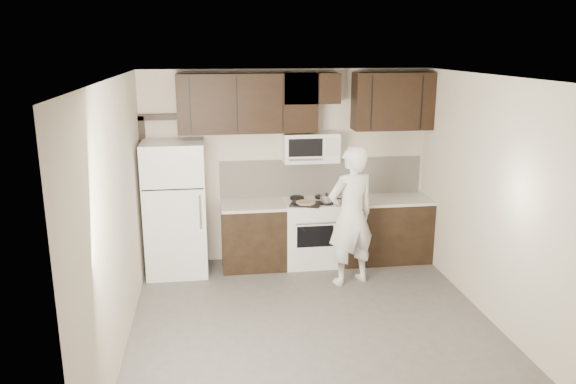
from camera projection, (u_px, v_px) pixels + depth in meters
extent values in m
plane|color=#514E4C|center=(315.00, 330.00, 6.11)|extent=(4.50, 4.50, 0.00)
plane|color=beige|center=(287.00, 166.00, 7.92)|extent=(4.00, 0.00, 4.00)
plane|color=white|center=(319.00, 78.00, 5.42)|extent=(4.50, 4.50, 0.00)
cube|color=black|center=(253.00, 236.00, 7.79)|extent=(0.87, 0.62, 0.87)
cube|color=black|center=(382.00, 230.00, 8.04)|extent=(1.32, 0.62, 0.87)
cube|color=silver|center=(253.00, 205.00, 7.67)|extent=(0.87, 0.64, 0.04)
cube|color=silver|center=(384.00, 200.00, 7.92)|extent=(1.32, 0.64, 0.04)
cube|color=white|center=(311.00, 233.00, 7.89)|extent=(0.76, 0.62, 0.89)
cube|color=white|center=(311.00, 202.00, 7.78)|extent=(0.76, 0.62, 0.02)
cube|color=black|center=(315.00, 236.00, 7.59)|extent=(0.50, 0.01, 0.30)
cylinder|color=silver|center=(316.00, 223.00, 7.50)|extent=(0.55, 0.02, 0.02)
cylinder|color=black|center=(300.00, 204.00, 7.60)|extent=(0.20, 0.20, 0.03)
cylinder|color=black|center=(326.00, 203.00, 7.65)|extent=(0.20, 0.20, 0.03)
cylinder|color=black|center=(297.00, 198.00, 7.89)|extent=(0.20, 0.20, 0.03)
cylinder|color=black|center=(322.00, 197.00, 7.94)|extent=(0.20, 0.20, 0.03)
cube|color=beige|center=(322.00, 177.00, 8.02)|extent=(2.90, 0.02, 0.54)
cube|color=black|center=(248.00, 103.00, 7.45)|extent=(1.85, 0.35, 0.78)
cube|color=black|center=(393.00, 101.00, 7.72)|extent=(1.10, 0.35, 0.78)
cube|color=black|center=(311.00, 88.00, 7.51)|extent=(0.76, 0.35, 0.40)
cube|color=white|center=(310.00, 147.00, 7.70)|extent=(0.76, 0.38, 0.40)
cube|color=black|center=(306.00, 148.00, 7.49)|extent=(0.46, 0.01, 0.24)
cube|color=silver|center=(332.00, 147.00, 7.54)|extent=(0.18, 0.01, 0.24)
cylinder|color=silver|center=(306.00, 160.00, 7.51)|extent=(0.46, 0.02, 0.02)
cube|color=white|center=(176.00, 208.00, 7.48)|extent=(0.80, 0.72, 1.80)
cube|color=black|center=(173.00, 190.00, 7.04)|extent=(0.77, 0.01, 0.02)
cylinder|color=silver|center=(200.00, 212.00, 7.14)|extent=(0.03, 0.03, 0.45)
cube|color=black|center=(146.00, 192.00, 7.69)|extent=(0.08, 0.08, 2.10)
cube|color=black|center=(157.00, 117.00, 7.46)|extent=(0.50, 0.08, 0.08)
cylinder|color=silver|center=(326.00, 199.00, 7.64)|extent=(0.17, 0.17, 0.13)
sphere|color=black|center=(326.00, 194.00, 7.62)|extent=(0.04, 0.04, 0.04)
cylinder|color=black|center=(336.00, 198.00, 7.61)|extent=(0.15, 0.08, 0.02)
cube|color=black|center=(306.00, 204.00, 7.61)|extent=(0.48, 0.41, 0.02)
cylinder|color=tan|center=(306.00, 202.00, 7.60)|extent=(0.34, 0.34, 0.02)
imported|color=silver|center=(351.00, 216.00, 7.12)|extent=(0.77, 0.63, 1.82)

